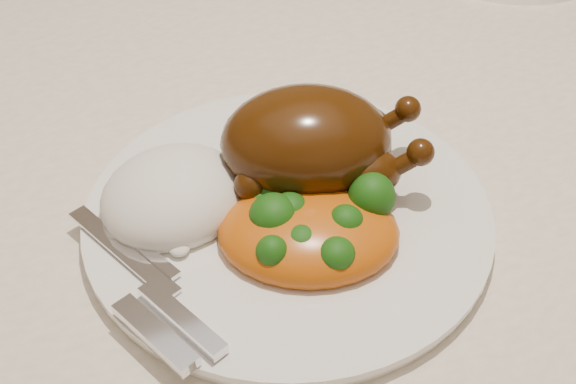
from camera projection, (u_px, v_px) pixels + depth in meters
name	position (u px, v px, depth m)	size (l,w,h in m)	color
dining_table	(301.00, 161.00, 0.85)	(1.60, 0.90, 0.76)	brown
tablecloth	(302.00, 105.00, 0.80)	(1.73, 1.03, 0.18)	white
dinner_plate	(288.00, 217.00, 0.63)	(0.31, 0.31, 0.01)	white
roast_chicken	(312.00, 142.00, 0.62)	(0.18, 0.14, 0.09)	#432207
rice_mound	(174.00, 197.00, 0.62)	(0.14, 0.13, 0.06)	white
mac_and_cheese	(312.00, 228.00, 0.59)	(0.17, 0.15, 0.06)	orange
cutlery	(157.00, 300.00, 0.55)	(0.07, 0.18, 0.01)	silver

